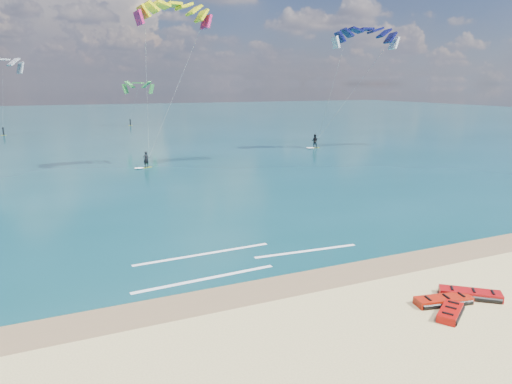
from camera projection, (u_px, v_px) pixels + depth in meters
ground at (132, 162)px, 53.33m from camera, size 320.00×320.00×0.00m
wet_sand_strip at (263, 289)px, 20.33m from camera, size 320.00×2.40×0.01m
sea at (91, 122)px, 110.40m from camera, size 320.00×200.00×0.04m
packed_kite_left at (443, 304)px, 18.96m from camera, size 2.73×1.49×0.37m
packed_kite_mid at (470, 297)px, 19.55m from camera, size 2.74×2.48×0.38m
packed_kite_right at (450, 316)px, 17.97m from camera, size 2.12×1.86×0.37m
kitesurfer_main at (160, 80)px, 46.13m from camera, size 8.91×5.75×17.75m
kitesurfer_far at (340, 84)px, 60.93m from camera, size 10.76×8.64×17.36m
shoreline_foam at (236, 261)px, 23.48m from camera, size 12.62×3.66×0.01m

